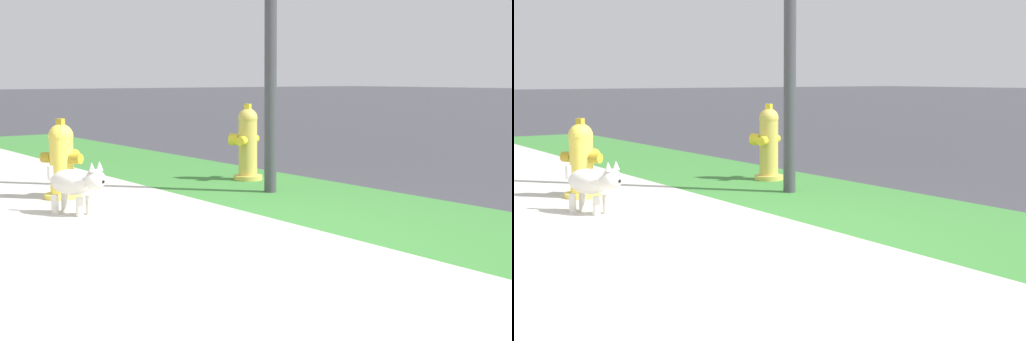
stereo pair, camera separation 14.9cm
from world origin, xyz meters
The scene contains 6 objects.
ground_plane centered at (0.00, 0.00, 0.00)m, with size 120.00×120.00×0.00m, color #38383D.
sidewalk_pavement centered at (0.00, 0.00, 0.01)m, with size 18.00×2.35×0.01m, color #BCB7AD.
grass_verge centered at (0.00, 2.01, 0.00)m, with size 18.00×1.66×0.01m, color #387A33.
fire_hydrant_mid_block centered at (-2.09, 2.23, 0.37)m, with size 0.35×0.37×0.77m.
fire_hydrant_far_end centered at (-2.10, 0.29, 0.33)m, with size 0.36×0.35×0.69m.
small_white_dog centered at (-1.32, 0.08, 0.25)m, with size 0.50×0.35×0.42m.
Camera 2 is at (3.82, -1.85, 1.04)m, focal length 50.00 mm.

